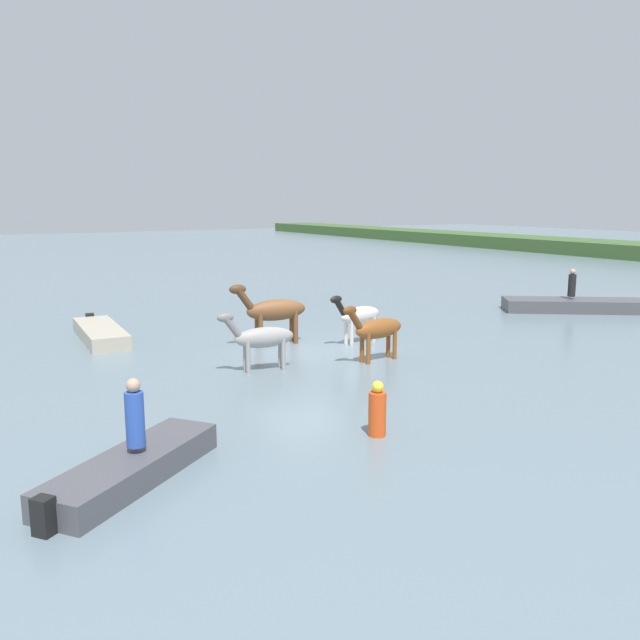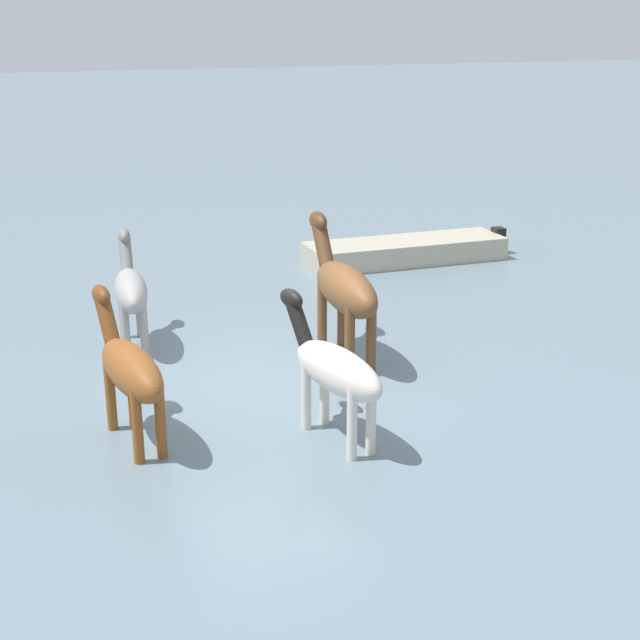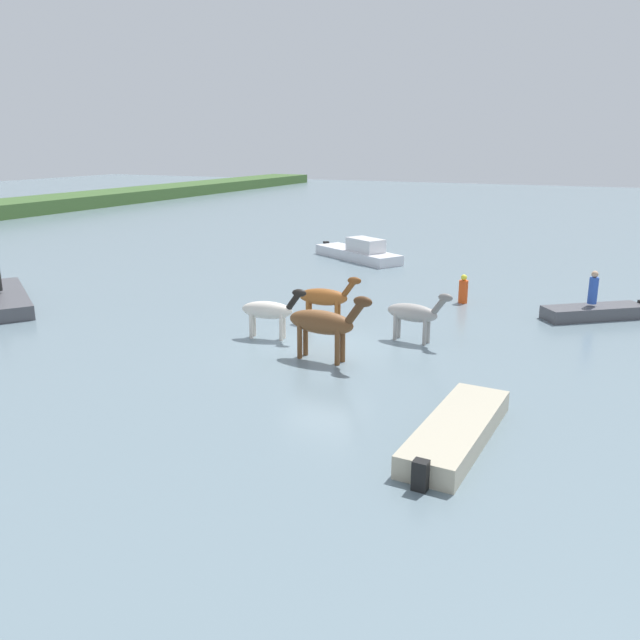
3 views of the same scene
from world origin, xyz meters
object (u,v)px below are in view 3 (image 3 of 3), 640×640
object	(u,v)px
buoy_channel_marker	(463,290)
horse_chestnut_trailing	(269,310)
person_boatman_standing	(593,289)
horse_rear_stallion	(414,313)
horse_dun_straggler	(324,323)
boat_dinghy_port	(595,314)
boat_launch_far	(3,301)
boat_motor_center	(456,434)
horse_dark_mare	(325,297)
boat_skiff_near	(359,254)

from	to	relation	value
buoy_channel_marker	horse_chestnut_trailing	bearing A→B (deg)	148.33
horse_chestnut_trailing	person_boatman_standing	bearing A→B (deg)	27.08
horse_rear_stallion	horse_dun_straggler	bearing A→B (deg)	-114.44
boat_dinghy_port	boat_launch_far	world-z (taller)	boat_launch_far
horse_dun_straggler	boat_motor_center	distance (m)	6.07
horse_rear_stallion	horse_chestnut_trailing	xyz separation A→B (m)	(-1.60, 4.33, -0.00)
boat_dinghy_port	boat_motor_center	distance (m)	12.19
buoy_channel_marker	person_boatman_standing	bearing A→B (deg)	-95.47
horse_dark_mare	boat_dinghy_port	bearing A→B (deg)	22.87
horse_rear_stallion	boat_motor_center	distance (m)	7.18
horse_dun_straggler	boat_launch_far	bearing A→B (deg)	-178.69
horse_dun_straggler	buoy_channel_marker	size ratio (longest dim) A/B	2.33
horse_dark_mare	person_boatman_standing	xyz separation A→B (m)	(4.66, -8.36, 0.15)
boat_motor_center	person_boatman_standing	distance (m)	12.09
horse_dark_mare	boat_skiff_near	xyz separation A→B (m)	(12.44, 3.65, -0.63)
horse_rear_stallion	boat_launch_far	world-z (taller)	horse_rear_stallion
boat_skiff_near	person_boatman_standing	xyz separation A→B (m)	(-7.79, -12.01, 0.78)
boat_skiff_near	boat_dinghy_port	bearing A→B (deg)	-1.66
horse_chestnut_trailing	person_boatman_standing	world-z (taller)	person_boatman_standing
boat_launch_far	boat_skiff_near	world-z (taller)	boat_skiff_near
horse_dun_straggler	boat_dinghy_port	size ratio (longest dim) A/B	0.74
horse_dark_mare	boat_launch_far	xyz separation A→B (m)	(-2.83, 12.47, -0.77)
boat_dinghy_port	boat_motor_center	world-z (taller)	boat_motor_center
boat_motor_center	horse_chestnut_trailing	bearing A→B (deg)	59.22
horse_chestnut_trailing	boat_launch_far	distance (m)	11.58
boat_dinghy_port	boat_skiff_near	size ratio (longest dim) A/B	0.63
person_boatman_standing	boat_launch_far	bearing A→B (deg)	109.77
buoy_channel_marker	boat_skiff_near	bearing A→B (deg)	44.87
horse_chestnut_trailing	boat_launch_far	size ratio (longest dim) A/B	0.38
horse_rear_stallion	horse_dark_mare	xyz separation A→B (m)	(0.71, 3.40, 0.02)
horse_dark_mare	boat_motor_center	distance (m)	9.63
horse_dark_mare	buoy_channel_marker	distance (m)	6.29
boat_launch_far	person_boatman_standing	bearing A→B (deg)	55.49
horse_dun_straggler	horse_rear_stallion	distance (m)	3.41
horse_dun_straggler	boat_motor_center	world-z (taller)	horse_dun_straggler
horse_dun_straggler	boat_launch_far	distance (m)	14.09
horse_dark_mare	boat_skiff_near	world-z (taller)	horse_dark_mare
boat_launch_far	boat_skiff_near	bearing A→B (deg)	95.72
boat_dinghy_port	buoy_channel_marker	distance (m)	4.87
horse_dun_straggler	buoy_channel_marker	distance (m)	8.94
person_boatman_standing	buoy_channel_marker	xyz separation A→B (m)	(0.45, 4.71, -0.60)
boat_dinghy_port	boat_launch_far	size ratio (longest dim) A/B	0.63
boat_launch_far	boat_motor_center	world-z (taller)	boat_launch_far
boat_launch_far	buoy_channel_marker	world-z (taller)	buoy_channel_marker
boat_dinghy_port	boat_motor_center	xyz separation A→B (m)	(-12.00, 2.18, 0.01)
horse_chestnut_trailing	boat_dinghy_port	world-z (taller)	horse_chestnut_trailing
horse_dun_straggler	horse_chestnut_trailing	xyz separation A→B (m)	(1.26, 2.50, -0.20)
boat_motor_center	buoy_channel_marker	xyz separation A→B (m)	(12.33, 2.67, 0.34)
boat_launch_far	person_boatman_standing	world-z (taller)	person_boatman_standing
boat_dinghy_port	person_boatman_standing	xyz separation A→B (m)	(-0.12, 0.14, 0.95)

